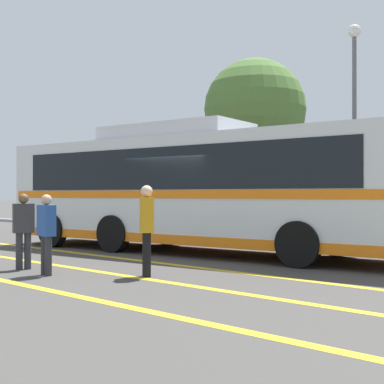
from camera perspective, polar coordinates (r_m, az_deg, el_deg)
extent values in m
plane|color=#423F3D|center=(14.27, -0.10, -6.53)|extent=(220.00, 220.00, 0.00)
cube|color=gold|center=(12.95, -6.55, -7.16)|extent=(31.64, 0.20, 0.01)
cube|color=gold|center=(11.85, -13.05, -7.80)|extent=(31.64, 0.20, 0.01)
cube|color=#99999E|center=(18.52, 10.42, -4.85)|extent=(39.64, 0.36, 0.15)
cube|color=silver|center=(14.42, 0.00, 0.26)|extent=(11.86, 3.91, 2.74)
cube|color=black|center=(14.43, 0.00, 2.36)|extent=(10.25, 3.75, 1.07)
cube|color=orange|center=(14.41, 0.00, -0.25)|extent=(11.64, 3.92, 0.20)
cube|color=orange|center=(14.46, 0.00, -4.70)|extent=(11.64, 3.91, 0.24)
cube|color=silver|center=(14.85, -1.85, 6.31)|extent=(4.29, 2.50, 0.40)
cylinder|color=black|center=(13.88, 15.32, -4.63)|extent=(1.03, 0.40, 1.00)
cylinder|color=black|center=(11.62, 11.29, -5.49)|extent=(1.03, 0.40, 1.00)
cylinder|color=black|center=(16.46, -2.57, -3.95)|extent=(1.03, 0.40, 1.00)
cylinder|color=black|center=(14.61, -8.40, -4.41)|extent=(1.03, 0.40, 1.00)
cylinder|color=black|center=(18.05, -8.75, -3.62)|extent=(1.03, 0.40, 1.00)
cylinder|color=black|center=(16.38, -14.65, -3.96)|extent=(1.03, 0.40, 1.00)
cube|color=#335B33|center=(23.89, -11.91, -2.60)|extent=(5.03, 2.30, 0.55)
cube|color=black|center=(23.78, -11.71, -1.23)|extent=(2.19, 1.83, 0.60)
cylinder|color=black|center=(24.50, -15.82, -3.19)|extent=(0.62, 0.25, 0.60)
cylinder|color=black|center=(25.63, -12.64, -3.06)|extent=(0.62, 0.25, 0.60)
cylinder|color=black|center=(22.18, -11.06, -3.50)|extent=(0.62, 0.25, 0.60)
cylinder|color=black|center=(23.42, -7.80, -3.33)|extent=(0.62, 0.25, 0.60)
cube|color=maroon|center=(18.93, -0.78, -2.97)|extent=(4.97, 2.19, 0.73)
cube|color=black|center=(19.00, -1.04, -1.14)|extent=(2.15, 1.77, 0.48)
cylinder|color=black|center=(18.55, 4.41, -4.15)|extent=(0.61, 0.24, 0.60)
cylinder|color=black|center=(17.27, 0.53, -4.44)|extent=(0.61, 0.24, 0.60)
cylinder|color=black|center=(20.65, -1.89, -3.75)|extent=(0.61, 0.24, 0.60)
cylinder|color=black|center=(19.51, -5.72, -3.95)|extent=(0.61, 0.24, 0.60)
cube|color=#4C3823|center=(15.99, 13.60, -3.85)|extent=(4.03, 1.94, 0.51)
cube|color=black|center=(15.93, 13.92, -1.98)|extent=(1.74, 1.61, 0.54)
cylinder|color=black|center=(15.85, 8.33, -4.81)|extent=(0.61, 0.23, 0.60)
cylinder|color=black|center=(17.28, 11.06, -4.43)|extent=(0.61, 0.23, 0.60)
cylinder|color=black|center=(14.78, 16.59, -5.14)|extent=(0.61, 0.23, 0.60)
cylinder|color=black|center=(16.30, 18.73, -4.67)|extent=(0.61, 0.23, 0.60)
cylinder|color=black|center=(10.16, -4.80, -6.70)|extent=(0.14, 0.14, 0.84)
cylinder|color=black|center=(10.33, -4.93, -6.60)|extent=(0.14, 0.14, 0.84)
cube|color=orange|center=(10.19, -4.86, -2.44)|extent=(0.47, 0.42, 0.66)
sphere|color=beige|center=(10.18, -4.86, 0.07)|extent=(0.23, 0.23, 0.23)
cylinder|color=#2D2D33|center=(11.71, -17.12, -6.02)|extent=(0.14, 0.14, 0.76)
cylinder|color=#2D2D33|center=(11.69, -17.95, -6.03)|extent=(0.14, 0.14, 0.76)
cube|color=#333338|center=(11.65, -17.53, -2.67)|extent=(0.37, 0.47, 0.60)
sphere|color=brown|center=(11.64, -17.53, -0.68)|extent=(0.21, 0.21, 0.21)
cylinder|color=#2D2D33|center=(10.66, -15.09, -6.62)|extent=(0.14, 0.14, 0.76)
cylinder|color=#2D2D33|center=(10.81, -15.45, -6.53)|extent=(0.14, 0.14, 0.76)
cube|color=#264C99|center=(10.68, -15.27, -2.96)|extent=(0.45, 0.28, 0.60)
sphere|color=tan|center=(10.67, -15.27, -0.80)|extent=(0.20, 0.20, 0.20)
cylinder|color=#59595E|center=(18.39, 16.94, 5.37)|extent=(0.14, 0.14, 6.72)
sphere|color=silver|center=(19.07, 16.93, 16.12)|extent=(0.43, 0.43, 0.43)
cylinder|color=#513823|center=(22.92, 6.71, 0.30)|extent=(0.28, 0.28, 3.56)
sphere|color=#4C7033|center=(23.20, 6.71, 8.73)|extent=(4.33, 4.33, 4.33)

